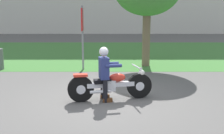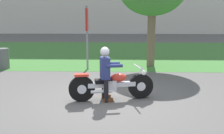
# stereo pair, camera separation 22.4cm
# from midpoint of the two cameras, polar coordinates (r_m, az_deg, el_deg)

# --- Properties ---
(ground) EXTENTS (120.00, 120.00, 0.00)m
(ground) POSITION_cam_midpoint_polar(r_m,az_deg,el_deg) (7.21, -0.79, -7.13)
(ground) COLOR #565451
(grass_verge) EXTENTS (60.00, 12.00, 0.01)m
(grass_verge) POSITION_cam_midpoint_polar(r_m,az_deg,el_deg) (16.79, 0.87, 3.16)
(grass_verge) COLOR #3D7533
(grass_verge) RESTS_ON ground
(motorcycle_lead) EXTENTS (2.23, 0.79, 0.90)m
(motorcycle_lead) POSITION_cam_midpoint_polar(r_m,az_deg,el_deg) (7.21, 0.89, -3.77)
(motorcycle_lead) COLOR black
(motorcycle_lead) RESTS_ON ground
(rider_lead) EXTENTS (0.62, 0.54, 1.42)m
(rider_lead) POSITION_cam_midpoint_polar(r_m,az_deg,el_deg) (7.09, -0.44, -0.51)
(rider_lead) COLOR black
(rider_lead) RESTS_ON ground
(trash_can) EXTENTS (0.53, 0.53, 0.86)m
(trash_can) POSITION_cam_midpoint_polar(r_m,az_deg,el_deg) (12.29, -21.39, 1.65)
(trash_can) COLOR #595E5B
(trash_can) RESTS_ON ground
(sign_banner) EXTENTS (0.08, 0.60, 2.60)m
(sign_banner) POSITION_cam_midpoint_polar(r_m,az_deg,el_deg) (11.21, -4.68, 8.20)
(sign_banner) COLOR gray
(sign_banner) RESTS_ON ground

